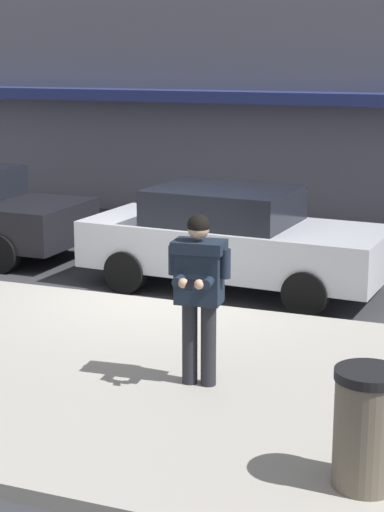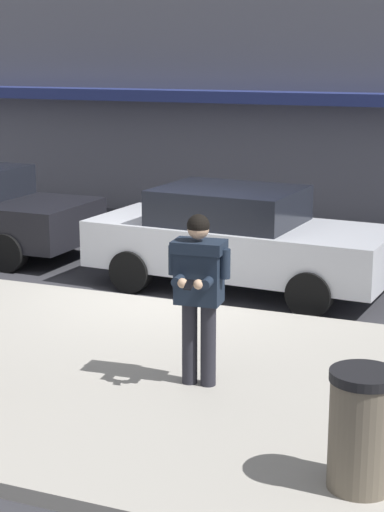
% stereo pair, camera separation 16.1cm
% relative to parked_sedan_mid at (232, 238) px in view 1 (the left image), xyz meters
% --- Properties ---
extents(ground_plane, '(80.00, 80.00, 0.00)m').
position_rel_parked_sedan_mid_xyz_m(ground_plane, '(-0.72, -1.13, -0.79)').
color(ground_plane, '#333338').
extents(sidewalk, '(32.00, 5.30, 0.14)m').
position_rel_parked_sedan_mid_xyz_m(sidewalk, '(0.28, -3.98, -0.72)').
color(sidewalk, '#A8A399').
rests_on(sidewalk, ground).
extents(curb_paint_line, '(28.00, 0.12, 0.01)m').
position_rel_parked_sedan_mid_xyz_m(curb_paint_line, '(0.28, -1.08, -0.79)').
color(curb_paint_line, silver).
rests_on(curb_paint_line, ground).
extents(parked_sedan_mid, '(4.61, 2.16, 1.54)m').
position_rel_parked_sedan_mid_xyz_m(parked_sedan_mid, '(0.00, 0.00, 0.00)').
color(parked_sedan_mid, silver).
rests_on(parked_sedan_mid, ground).
extents(man_texting_on_phone, '(0.65, 0.61, 1.81)m').
position_rel_parked_sedan_mid_xyz_m(man_texting_on_phone, '(1.02, -4.07, 0.46)').
color(man_texting_on_phone, '#23232B').
rests_on(man_texting_on_phone, sidewalk).
extents(trash_bin, '(0.55, 0.55, 0.98)m').
position_rel_parked_sedan_mid_xyz_m(trash_bin, '(3.01, -5.59, -0.16)').
color(trash_bin, '#665B4C').
rests_on(trash_bin, sidewalk).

